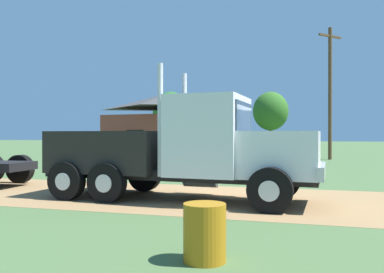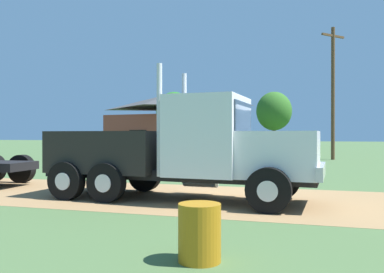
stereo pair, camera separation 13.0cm
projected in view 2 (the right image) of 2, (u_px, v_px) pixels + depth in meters
The scene contains 8 objects.
ground_plane at pixel (218, 199), 11.01m from camera, with size 200.00×200.00×0.00m, color #496639.
dirt_track at pixel (218, 199), 11.01m from camera, with size 120.00×5.24×0.01m, color #9B764B.
truck_foreground_white at pixel (180, 152), 10.90m from camera, with size 7.72×2.92×3.58m.
steel_barrel at pixel (200, 233), 5.56m from camera, with size 0.60×0.60×0.81m, color #B27214.
shed_building at pixel (173, 124), 39.05m from camera, with size 12.62×9.25×5.83m.
utility_pole_near at pixel (333, 90), 28.19m from camera, with size 1.61×1.70×9.36m.
tree_left at pixel (174, 112), 54.45m from camera, with size 4.91×4.91×7.61m.
tree_mid at pixel (274, 111), 52.24m from camera, with size 4.61×4.61×7.39m.
Camera 2 is at (2.45, -10.75, 1.77)m, focal length 37.38 mm.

